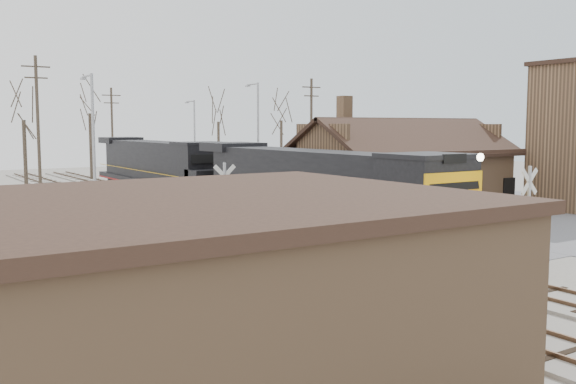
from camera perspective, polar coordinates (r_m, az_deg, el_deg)
name	(u,v)px	position (r m, az deg, el deg)	size (l,w,h in m)	color
ground	(388,257)	(29.44, 8.86, -5.69)	(140.00, 140.00, 0.00)	gray
road	(388,256)	(29.43, 8.86, -5.66)	(60.00, 9.00, 0.03)	#59595E
parking_lot	(553,215)	(45.52, 22.52, -1.93)	(22.00, 26.00, 0.03)	#59595E
track_main	(231,216)	(41.64, -5.05, -2.13)	(3.40, 90.00, 0.24)	gray
track_siding	(166,222)	(39.75, -10.79, -2.60)	(3.40, 90.00, 0.24)	gray
depot	(402,175)	(45.92, 10.07, 1.49)	(15.20, 9.31, 7.90)	#926D4C
commercial_building	(201,286)	(15.30, -7.73, -8.28)	(12.40, 10.40, 4.30)	#926D4C
locomotive_lead	(323,192)	(32.86, 3.17, 0.03)	(3.23, 21.60, 4.80)	black
locomotive_trailing	(161,168)	(52.08, -11.19, 2.12)	(3.23, 21.60, 4.54)	black
crossbuck_near	(528,222)	(27.90, 20.54, -2.50)	(1.22, 0.32, 4.27)	#A5A8AD
crossbuck_far	(225,211)	(29.83, -5.62, -1.67)	(1.20, 0.31, 4.20)	#A5A8AD
streetlight_a	(93,142)	(38.50, -16.96, 4.28)	(0.25, 2.04, 8.83)	#A5A8AD
streetlight_b	(257,133)	(53.63, -2.75, 5.25)	(0.25, 2.04, 9.41)	#A5A8AD
streetlight_c	(194,137)	(64.25, -8.35, 4.83)	(0.25, 2.04, 8.36)	#A5A8AD
utility_pole_a	(38,128)	(50.36, -21.32, 5.31)	(2.00, 0.24, 10.92)	#382D23
utility_pole_b	(112,132)	(70.68, -15.35, 5.13)	(2.00, 0.24, 9.85)	#382D23
utility_pole_c	(311,131)	(59.96, 2.08, 5.40)	(2.00, 0.24, 10.20)	#382D23
tree_b	(23,107)	(57.92, -22.49, 6.96)	(4.23, 4.23, 10.36)	#382D23
tree_c	(89,102)	(72.25, -17.25, 7.63)	(4.79, 4.79, 11.73)	#382D23
tree_d	(218,113)	(74.35, -6.22, 7.03)	(4.21, 4.21, 10.32)	#382D23
tree_e	(281,111)	(73.60, -0.60, 7.20)	(4.31, 4.31, 10.55)	#382D23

